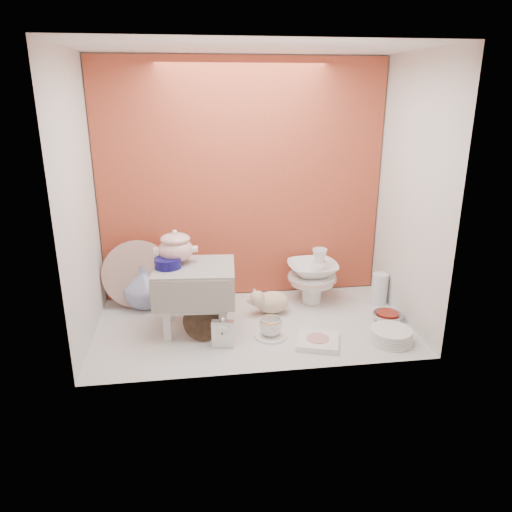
% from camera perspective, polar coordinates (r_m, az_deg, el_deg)
% --- Properties ---
extents(ground, '(1.80, 1.80, 0.00)m').
position_cam_1_polar(ground, '(2.87, -0.34, -8.09)').
color(ground, silver).
rests_on(ground, ground).
extents(niche_shell, '(1.86, 1.03, 1.53)m').
position_cam_1_polar(niche_shell, '(2.76, -0.89, 11.12)').
color(niche_shell, '#B23F2C').
rests_on(niche_shell, ground).
extents(step_stool, '(0.47, 0.41, 0.38)m').
position_cam_1_polar(step_stool, '(2.78, -7.07, -4.87)').
color(step_stool, silver).
rests_on(step_stool, ground).
extents(soup_tureen, '(0.24, 0.24, 0.19)m').
position_cam_1_polar(soup_tureen, '(2.74, -9.38, 1.12)').
color(soup_tureen, white).
rests_on(soup_tureen, step_stool).
extents(cobalt_bowl, '(0.18, 0.18, 0.05)m').
position_cam_1_polar(cobalt_bowl, '(2.70, -10.25, -0.79)').
color(cobalt_bowl, '#0F0A51').
rests_on(cobalt_bowl, step_stool).
extents(floral_platter, '(0.44, 0.09, 0.43)m').
position_cam_1_polar(floral_platter, '(3.11, -13.66, -2.13)').
color(floral_platter, silver).
rests_on(floral_platter, ground).
extents(blue_white_vase, '(0.32, 0.32, 0.27)m').
position_cam_1_polar(blue_white_vase, '(3.14, -12.90, -3.46)').
color(blue_white_vase, white).
rests_on(blue_white_vase, ground).
extents(lacquer_tray, '(0.23, 0.11, 0.21)m').
position_cam_1_polar(lacquer_tray, '(2.70, -6.13, -7.50)').
color(lacquer_tray, black).
rests_on(lacquer_tray, ground).
extents(mantel_clock, '(0.12, 0.06, 0.17)m').
position_cam_1_polar(mantel_clock, '(2.62, -3.89, -8.87)').
color(mantel_clock, silver).
rests_on(mantel_clock, ground).
extents(plush_pig, '(0.29, 0.23, 0.15)m').
position_cam_1_polar(plush_pig, '(2.99, 1.91, -5.37)').
color(plush_pig, beige).
rests_on(plush_pig, ground).
extents(teacup_saucer, '(0.22, 0.22, 0.01)m').
position_cam_1_polar(teacup_saucer, '(2.75, 1.72, -9.31)').
color(teacup_saucer, white).
rests_on(teacup_saucer, ground).
extents(gold_rim_teacup, '(0.15, 0.15, 0.10)m').
position_cam_1_polar(gold_rim_teacup, '(2.72, 1.73, -8.28)').
color(gold_rim_teacup, white).
rests_on(gold_rim_teacup, teacup_saucer).
extents(lattice_dish, '(0.28, 0.28, 0.03)m').
position_cam_1_polar(lattice_dish, '(2.70, 7.24, -9.83)').
color(lattice_dish, white).
rests_on(lattice_dish, ground).
extents(dinner_plate_stack, '(0.28, 0.28, 0.07)m').
position_cam_1_polar(dinner_plate_stack, '(2.78, 15.49, -8.91)').
color(dinner_plate_stack, white).
rests_on(dinner_plate_stack, ground).
extents(crystal_bowl, '(0.22, 0.22, 0.05)m').
position_cam_1_polar(crystal_bowl, '(3.01, 15.08, -6.94)').
color(crystal_bowl, silver).
rests_on(crystal_bowl, ground).
extents(clear_glass_vase, '(0.11, 0.11, 0.20)m').
position_cam_1_polar(clear_glass_vase, '(3.21, 14.22, -3.73)').
color(clear_glass_vase, silver).
rests_on(clear_glass_vase, ground).
extents(porcelain_tower, '(0.41, 0.41, 0.36)m').
position_cam_1_polar(porcelain_tower, '(3.13, 6.59, -2.28)').
color(porcelain_tower, white).
rests_on(porcelain_tower, ground).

